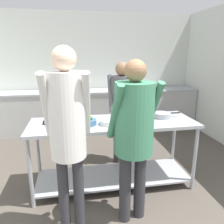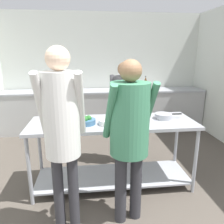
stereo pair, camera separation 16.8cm
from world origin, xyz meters
The scene contains 12 objects.
wall_rear centered at (0.00, 4.29, 1.32)m, with size 4.72×0.06×2.65m.
back_counter centered at (0.00, 3.92, 0.47)m, with size 4.56×0.65×0.93m.
serving_counter centered at (-0.08, 1.64, 0.61)m, with size 2.11×0.71×0.90m.
serving_tray_roast centered at (-0.76, 1.80, 0.93)m, with size 0.38×0.30×0.05m.
broccoli_bowl centered at (-0.42, 1.57, 0.95)m, with size 0.23×0.23×0.11m.
plate_stack centered at (-0.14, 1.54, 0.93)m, with size 0.25×0.25×0.06m.
serving_tray_vegetables centered at (0.20, 1.69, 0.93)m, with size 0.36×0.26×0.05m.
sauce_pan centered at (0.60, 1.69, 0.94)m, with size 0.37×0.23×0.07m.
guest_serving_left centered at (-0.64, 0.89, 1.14)m, with size 0.42×0.36×1.82m.
guest_serving_right centered at (0.00, 0.98, 1.05)m, with size 0.53×0.41×1.70m.
cook_behind_counter centered at (0.17, 2.25, 1.01)m, with size 0.43×0.33×1.63m.
water_bottle centered at (0.95, 3.89, 1.07)m, with size 0.06×0.06×0.31m.
Camera 1 is at (-0.57, -0.98, 1.76)m, focal length 35.00 mm.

